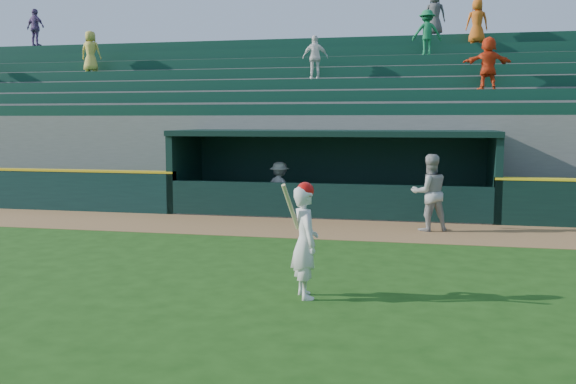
{
  "coord_description": "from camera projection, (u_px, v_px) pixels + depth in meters",
  "views": [
    {
      "loc": [
        2.77,
        -11.06,
        2.75
      ],
      "look_at": [
        0.0,
        1.6,
        1.3
      ],
      "focal_mm": 40.0,
      "sensor_mm": 36.0,
      "label": 1
    }
  ],
  "objects": [
    {
      "name": "ground",
      "position": [
        269.0,
        273.0,
        11.63
      ],
      "size": [
        120.0,
        120.0,
        0.0
      ],
      "primitive_type": "plane",
      "color": "#1C4411",
      "rests_on": "ground"
    },
    {
      "name": "warning_track",
      "position": [
        316.0,
        228.0,
        16.39
      ],
      "size": [
        40.0,
        3.0,
        0.01
      ],
      "primitive_type": "cube",
      "color": "olive",
      "rests_on": "ground"
    },
    {
      "name": "dugout_player_front",
      "position": [
        430.0,
        193.0,
        15.95
      ],
      "size": [
        1.13,
        1.0,
        1.92
      ],
      "primitive_type": "imported",
      "rotation": [
        0.0,
        0.0,
        3.49
      ],
      "color": "#A6A6A0",
      "rests_on": "ground"
    },
    {
      "name": "dugout_player_inside",
      "position": [
        280.0,
        188.0,
        18.89
      ],
      "size": [
        1.14,
        0.91,
        1.54
      ],
      "primitive_type": "imported",
      "rotation": [
        0.0,
        0.0,
        2.75
      ],
      "color": "#A4A49E",
      "rests_on": "ground"
    },
    {
      "name": "dugout",
      "position": [
        333.0,
        167.0,
        19.25
      ],
      "size": [
        9.4,
        2.8,
        2.46
      ],
      "color": "slate",
      "rests_on": "ground"
    },
    {
      "name": "stands",
      "position": [
        352.0,
        130.0,
        23.57
      ],
      "size": [
        34.5,
        6.25,
        7.6
      ],
      "color": "slate",
      "rests_on": "ground"
    },
    {
      "name": "batter_at_plate",
      "position": [
        305.0,
        240.0,
        9.92
      ],
      "size": [
        0.65,
        0.85,
        1.83
      ],
      "color": "silver",
      "rests_on": "ground"
    }
  ]
}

